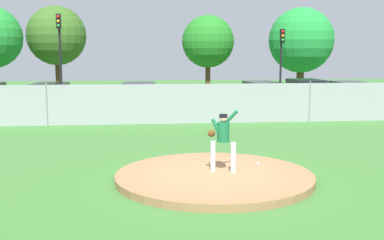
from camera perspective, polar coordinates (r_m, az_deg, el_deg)
The scene contains 17 objects.
ground_plane at distance 18.11m, azimuth -0.15°, elevation -2.29°, with size 80.00×80.00×0.00m, color #386B2D.
asphalt_strip at distance 26.48m, azimuth -2.02°, elevation 1.02°, with size 44.00×7.00×0.01m, color #2B2B2D.
pitchers_mound at distance 12.28m, azimuth 2.71°, elevation -6.88°, with size 5.12×5.12×0.18m, color olive.
pitcher_youth at distance 12.20m, azimuth 3.74°, elevation -1.98°, with size 0.79×0.35×1.64m.
baseball at distance 13.26m, azimuth 8.03°, elevation -5.24°, with size 0.07×0.07×0.07m, color white.
chainlink_fence at distance 21.92m, azimuth -1.21°, elevation 1.98°, with size 30.78×0.07×1.95m.
parked_car_silver at distance 29.14m, azimuth 18.63°, elevation 2.77°, with size 1.95×4.62×1.62m.
parked_car_champagne at distance 26.73m, azimuth -6.47°, elevation 2.73°, with size 2.21×4.75×1.63m.
parked_car_teal at distance 28.05m, azimuth 13.59°, elevation 2.91°, with size 1.95×4.29×1.77m.
parked_car_slate at distance 27.06m, azimuth -16.77°, elevation 2.52°, with size 1.97×4.65×1.65m.
parked_car_red at distance 26.90m, azimuth 8.46°, elevation 2.76°, with size 2.07×4.83×1.68m.
traffic_cone_orange at distance 29.31m, azimuth -11.76°, elevation 2.04°, with size 0.40×0.40×0.55m.
traffic_light_near at distance 30.64m, azimuth -15.75°, elevation 8.82°, with size 0.28×0.46×5.66m.
traffic_light_far at distance 31.81m, azimuth 10.80°, elevation 8.03°, with size 0.28×0.46×4.84m.
tree_slender_far at distance 36.95m, azimuth -16.10°, elevation 9.79°, with size 4.39×4.39×6.77m.
tree_bushy_near at distance 36.43m, azimuth 1.95°, elevation 9.47°, with size 3.99×3.99×6.16m.
tree_broad_right at distance 37.22m, azimuth 13.11°, elevation 9.38°, with size 4.93×4.93×6.72m.
Camera 1 is at (-1.80, -11.72, 3.26)m, focal length 43.98 mm.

